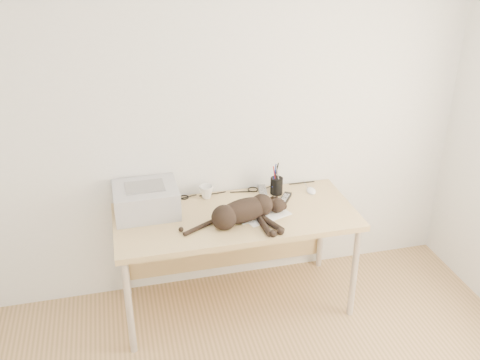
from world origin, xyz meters
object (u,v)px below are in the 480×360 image
object	(u,v)px
desk	(233,225)
mouse	(311,189)
printer	(146,200)
pen_cup	(277,185)
cat	(242,213)
mug	(206,192)

from	to	relation	value
desk	mouse	distance (m)	0.63
printer	pen_cup	bearing A→B (deg)	3.32
mouse	cat	bearing A→B (deg)	-145.01
desk	mug	distance (m)	0.30
desk	pen_cup	world-z (taller)	pen_cup
printer	pen_cup	size ratio (longest dim) A/B	1.86
cat	pen_cup	xyz separation A→B (m)	(0.33, 0.33, -0.01)
pen_cup	desk	bearing A→B (deg)	-158.57
mouse	mug	bearing A→B (deg)	-178.84
pen_cup	mouse	distance (m)	0.26
desk	printer	world-z (taller)	printer
mouse	desk	bearing A→B (deg)	-162.17
desk	cat	size ratio (longest dim) A/B	2.20
printer	pen_cup	distance (m)	0.92
printer	desk	bearing A→B (deg)	-8.36
pen_cup	printer	bearing A→B (deg)	-176.68
cat	mouse	distance (m)	0.66
desk	printer	bearing A→B (deg)	171.64
mug	mouse	bearing A→B (deg)	-6.89
desk	mouse	bearing A→B (deg)	9.78
cat	mug	xyz separation A→B (m)	(-0.16, 0.39, -0.03)
desk	printer	xyz separation A→B (m)	(-0.57, 0.08, 0.23)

